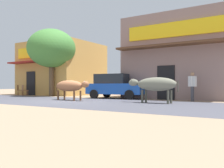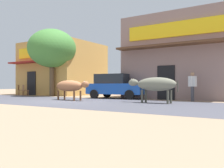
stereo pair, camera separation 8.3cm
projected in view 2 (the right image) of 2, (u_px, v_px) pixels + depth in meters
The scene contains 11 objects.
ground at pixel (68, 101), 13.52m from camera, with size 80.00×80.00×0.00m, color #9C8265.
asphalt_road at pixel (68, 101), 13.52m from camera, with size 72.00×6.38×0.00m, color #4B4B55.
storefront_left_cafe at pixel (63, 69), 23.44m from camera, with size 6.42×6.85×4.81m.
storefront_right_club at pixel (187, 59), 17.15m from camera, with size 7.35×6.85×5.46m.
roadside_tree at pixel (52, 49), 19.74m from camera, with size 3.89×3.89×5.45m.
parked_hatchback_car at pixel (116, 86), 16.34m from camera, with size 4.03×2.27×1.64m.
cow_near_brown at pixel (70, 86), 14.36m from camera, with size 2.86×1.02×1.18m.
cow_far_dark at pixel (155, 84), 12.03m from camera, with size 2.67×0.66×1.29m.
pedestrian_by_shop at pixel (192, 84), 13.42m from camera, with size 0.44×0.61×1.62m.
cafe_chair_near_tree at pixel (20, 89), 21.29m from camera, with size 0.62×0.62×0.92m.
cafe_chair_by_doorway at pixel (25, 90), 20.59m from camera, with size 0.58×0.58×0.92m.
Camera 2 is at (9.29, -10.13, 0.90)m, focal length 38.91 mm.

